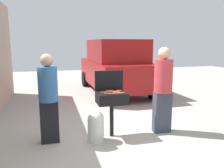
# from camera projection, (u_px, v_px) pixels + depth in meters

# --- Properties ---
(ground_plane) EXTENTS (24.00, 24.00, 0.00)m
(ground_plane) POSITION_uv_depth(u_px,v_px,m) (110.00, 138.00, 4.63)
(ground_plane) COLOR #9E998E
(bbq_grill) EXTENTS (0.60, 0.44, 0.92)m
(bbq_grill) POSITION_uv_depth(u_px,v_px,m) (112.00, 100.00, 4.59)
(bbq_grill) COLOR black
(bbq_grill) RESTS_ON ground
(grill_lid_open) EXTENTS (0.60, 0.05, 0.42)m
(grill_lid_open) POSITION_uv_depth(u_px,v_px,m) (109.00, 81.00, 4.73)
(grill_lid_open) COLOR black
(grill_lid_open) RESTS_ON bbq_grill
(hot_dog_0) EXTENTS (0.13, 0.03, 0.03)m
(hot_dog_0) POSITION_uv_depth(u_px,v_px,m) (119.00, 90.00, 4.70)
(hot_dog_0) COLOR #B74C33
(hot_dog_0) RESTS_ON bbq_grill
(hot_dog_1) EXTENTS (0.13, 0.04, 0.03)m
(hot_dog_1) POSITION_uv_depth(u_px,v_px,m) (117.00, 91.00, 4.61)
(hot_dog_1) COLOR #C6593D
(hot_dog_1) RESTS_ON bbq_grill
(hot_dog_2) EXTENTS (0.13, 0.04, 0.03)m
(hot_dog_2) POSITION_uv_depth(u_px,v_px,m) (122.00, 93.00, 4.48)
(hot_dog_2) COLOR #AD4228
(hot_dog_2) RESTS_ON bbq_grill
(hot_dog_3) EXTENTS (0.13, 0.04, 0.03)m
(hot_dog_3) POSITION_uv_depth(u_px,v_px,m) (108.00, 91.00, 4.64)
(hot_dog_3) COLOR #AD4228
(hot_dog_3) RESTS_ON bbq_grill
(hot_dog_4) EXTENTS (0.13, 0.03, 0.03)m
(hot_dog_4) POSITION_uv_depth(u_px,v_px,m) (107.00, 94.00, 4.42)
(hot_dog_4) COLOR #B74C33
(hot_dog_4) RESTS_ON bbq_grill
(hot_dog_5) EXTENTS (0.13, 0.04, 0.03)m
(hot_dog_5) POSITION_uv_depth(u_px,v_px,m) (103.00, 92.00, 4.53)
(hot_dog_5) COLOR #AD4228
(hot_dog_5) RESTS_ON bbq_grill
(hot_dog_6) EXTENTS (0.13, 0.04, 0.03)m
(hot_dog_6) POSITION_uv_depth(u_px,v_px,m) (115.00, 92.00, 4.57)
(hot_dog_6) COLOR #AD4228
(hot_dog_6) RESTS_ON bbq_grill
(hot_dog_7) EXTENTS (0.13, 0.03, 0.03)m
(hot_dog_7) POSITION_uv_depth(u_px,v_px,m) (110.00, 91.00, 4.69)
(hot_dog_7) COLOR #B74C33
(hot_dog_7) RESTS_ON bbq_grill
(hot_dog_8) EXTENTS (0.13, 0.04, 0.03)m
(hot_dog_8) POSITION_uv_depth(u_px,v_px,m) (113.00, 94.00, 4.42)
(hot_dog_8) COLOR #B74C33
(hot_dog_8) RESTS_ON bbq_grill
(hot_dog_9) EXTENTS (0.13, 0.04, 0.03)m
(hot_dog_9) POSITION_uv_depth(u_px,v_px,m) (120.00, 93.00, 4.44)
(hot_dog_9) COLOR #B74C33
(hot_dog_9) RESTS_ON bbq_grill
(hot_dog_10) EXTENTS (0.13, 0.03, 0.03)m
(hot_dog_10) POSITION_uv_depth(u_px,v_px,m) (117.00, 93.00, 4.49)
(hot_dog_10) COLOR #C6593D
(hot_dog_10) RESTS_ON bbq_grill
(hot_dog_11) EXTENTS (0.13, 0.03, 0.03)m
(hot_dog_11) POSITION_uv_depth(u_px,v_px,m) (111.00, 92.00, 4.59)
(hot_dog_11) COLOR #AD4228
(hot_dog_11) RESTS_ON bbq_grill
(propane_tank) EXTENTS (0.32, 0.32, 0.62)m
(propane_tank) POSITION_uv_depth(u_px,v_px,m) (96.00, 125.00, 4.42)
(propane_tank) COLOR silver
(propane_tank) RESTS_ON ground
(person_left) EXTENTS (0.36, 0.36, 1.71)m
(person_left) POSITION_uv_depth(u_px,v_px,m) (48.00, 96.00, 4.27)
(person_left) COLOR black
(person_left) RESTS_ON ground
(person_right) EXTENTS (0.38, 0.38, 1.82)m
(person_right) POSITION_uv_depth(u_px,v_px,m) (163.00, 87.00, 4.78)
(person_right) COLOR #333847
(person_right) RESTS_ON ground
(parked_minivan) EXTENTS (2.12, 4.45, 2.02)m
(parked_minivan) POSITION_uv_depth(u_px,v_px,m) (115.00, 66.00, 8.77)
(parked_minivan) COLOR maroon
(parked_minivan) RESTS_ON ground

